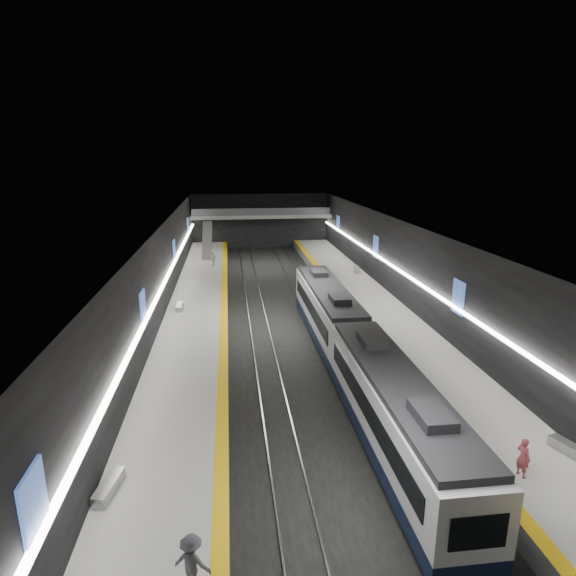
{
  "coord_description": "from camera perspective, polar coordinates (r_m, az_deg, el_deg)",
  "views": [
    {
      "loc": [
        -4.68,
        -36.23,
        13.31
      ],
      "look_at": [
        0.29,
        3.88,
        2.2
      ],
      "focal_mm": 30.0,
      "sensor_mm": 36.0,
      "label": 1
    }
  ],
  "objects": [
    {
      "name": "ground",
      "position": [
        38.88,
        0.28,
        -4.65
      ],
      "size": [
        70.0,
        70.0,
        0.0
      ],
      "primitive_type": "plane",
      "color": "black",
      "rests_on": "ground"
    },
    {
      "name": "ceiling",
      "position": [
        36.91,
        0.3,
        7.1
      ],
      "size": [
        20.0,
        70.0,
        0.04
      ],
      "primitive_type": "cube",
      "rotation": [
        3.14,
        0.0,
        0.0
      ],
      "color": "beige",
      "rests_on": "wall_left"
    },
    {
      "name": "wall_left",
      "position": [
        37.78,
        -14.93,
        0.58
      ],
      "size": [
        0.04,
        70.0,
        8.0
      ],
      "primitive_type": "cube",
      "color": "black",
      "rests_on": "ground"
    },
    {
      "name": "wall_right",
      "position": [
        40.18,
        14.59,
        1.47
      ],
      "size": [
        0.04,
        70.0,
        8.0
      ],
      "primitive_type": "cube",
      "color": "black",
      "rests_on": "ground"
    },
    {
      "name": "wall_back",
      "position": [
        71.98,
        -3.3,
        7.92
      ],
      "size": [
        20.0,
        0.04,
        8.0
      ],
      "primitive_type": "cube",
      "color": "black",
      "rests_on": "ground"
    },
    {
      "name": "platform_left",
      "position": [
        38.53,
        -10.88,
        -4.34
      ],
      "size": [
        5.0,
        70.0,
        1.0
      ],
      "primitive_type": "cube",
      "color": "slate",
      "rests_on": "ground"
    },
    {
      "name": "tile_surface_left",
      "position": [
        38.36,
        -10.92,
        -3.62
      ],
      "size": [
        5.0,
        70.0,
        0.02
      ],
      "primitive_type": "cube",
      "color": "#999995",
      "rests_on": "platform_left"
    },
    {
      "name": "tactile_strip_left",
      "position": [
        38.26,
        -7.63,
        -3.51
      ],
      "size": [
        0.6,
        70.0,
        0.02
      ],
      "primitive_type": "cube",
      "color": "yellow",
      "rests_on": "platform_left"
    },
    {
      "name": "platform_right",
      "position": [
        40.31,
        10.94,
        -3.45
      ],
      "size": [
        5.0,
        70.0,
        1.0
      ],
      "primitive_type": "cube",
      "color": "slate",
      "rests_on": "ground"
    },
    {
      "name": "tile_surface_right",
      "position": [
        40.15,
        10.97,
        -2.76
      ],
      "size": [
        5.0,
        70.0,
        0.02
      ],
      "primitive_type": "cube",
      "color": "#999995",
      "rests_on": "platform_right"
    },
    {
      "name": "tactile_strip_right",
      "position": [
        39.53,
        7.94,
        -2.89
      ],
      "size": [
        0.6,
        70.0,
        0.02
      ],
      "primitive_type": "cube",
      "color": "yellow",
      "rests_on": "platform_right"
    },
    {
      "name": "rails",
      "position": [
        38.86,
        0.28,
        -4.57
      ],
      "size": [
        6.52,
        70.0,
        0.12
      ],
      "color": "gray",
      "rests_on": "ground"
    },
    {
      "name": "train",
      "position": [
        29.37,
        7.69,
        -7.01
      ],
      "size": [
        2.69,
        30.05,
        3.6
      ],
      "color": "#0D1833",
      "rests_on": "ground"
    },
    {
      "name": "ad_posters",
      "position": [
        38.54,
        0.1,
        2.16
      ],
      "size": [
        19.94,
        53.5,
        2.2
      ],
      "color": "#3D60B9",
      "rests_on": "wall_left"
    },
    {
      "name": "cove_light_left",
      "position": [
        37.8,
        -14.61,
        0.29
      ],
      "size": [
        0.25,
        68.6,
        0.12
      ],
      "primitive_type": "cube",
      "color": "white",
      "rests_on": "wall_left"
    },
    {
      "name": "cove_light_right",
      "position": [
        40.15,
        14.3,
        1.19
      ],
      "size": [
        0.25,
        68.6,
        0.12
      ],
      "primitive_type": "cube",
      "color": "white",
      "rests_on": "wall_right"
    },
    {
      "name": "mezzanine_bridge",
      "position": [
        69.8,
        -3.2,
        8.54
      ],
      "size": [
        20.0,
        3.0,
        1.5
      ],
      "color": "gray",
      "rests_on": "wall_left"
    },
    {
      "name": "escalator",
      "position": [
        63.15,
        -9.57,
        5.67
      ],
      "size": [
        1.2,
        7.5,
        3.92
      ],
      "primitive_type": "cube",
      "rotation": [
        0.44,
        0.0,
        0.0
      ],
      "color": "#99999E",
      "rests_on": "platform_left"
    },
    {
      "name": "bench_left_near",
      "position": [
        20.78,
        -20.49,
        -21.27
      ],
      "size": [
        0.88,
        1.97,
        0.47
      ],
      "primitive_type": "cube",
      "rotation": [
        0.0,
        0.0,
        -0.19
      ],
      "color": "#99999E",
      "rests_on": "platform_left"
    },
    {
      "name": "bench_left_far",
      "position": [
        40.96,
        -12.73,
        -2.19
      ],
      "size": [
        0.5,
        1.77,
        0.43
      ],
      "primitive_type": "cube",
      "rotation": [
        0.0,
        0.0,
        0.0
      ],
      "color": "#99999E",
      "rests_on": "platform_left"
    },
    {
      "name": "bench_right_near",
      "position": [
        24.73,
        30.54,
        -16.2
      ],
      "size": [
        1.08,
        1.97,
        0.46
      ],
      "primitive_type": "cube",
      "rotation": [
        0.0,
        0.0,
        0.31
      ],
      "color": "#99999E",
      "rests_on": "platform_right"
    },
    {
      "name": "bench_right_far",
      "position": [
        53.55,
        8.09,
        2.2
      ],
      "size": [
        1.02,
        2.09,
        0.49
      ],
      "primitive_type": "cube",
      "rotation": [
        0.0,
        0.0,
        -0.24
      ],
      "color": "#99999E",
      "rests_on": "platform_right"
    },
    {
      "name": "passenger_right_a",
      "position": [
        22.12,
        26.11,
        -17.62
      ],
      "size": [
        0.55,
        0.69,
        1.67
      ],
      "primitive_type": "imported",
      "rotation": [
        0.0,
        0.0,
        1.85
      ],
      "color": "#AA3F4E",
      "rests_on": "platform_right"
    },
    {
      "name": "passenger_left_a",
      "position": [
        56.27,
        -8.86,
        3.44
      ],
      "size": [
        0.74,
        1.08,
        1.7
      ],
      "primitive_type": "imported",
      "rotation": [
        0.0,
        0.0,
        -1.93
      ],
      "color": "silver",
      "rests_on": "platform_left"
    },
    {
      "name": "passenger_left_b",
      "position": [
        16.36,
        -11.32,
        -29.28
      ],
      "size": [
        1.31,
        1.04,
        1.77
      ],
      "primitive_type": "imported",
      "rotation": [
        0.0,
        0.0,
        2.76
      ],
      "color": "#404148",
      "rests_on": "platform_left"
    }
  ]
}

